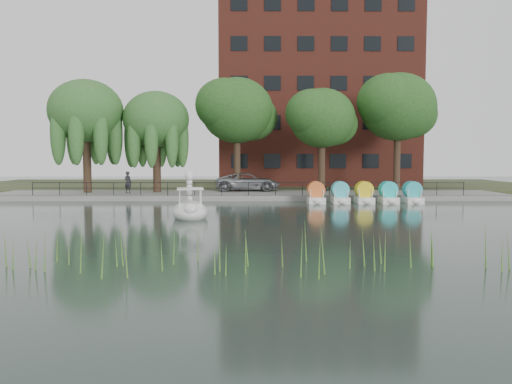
{
  "coord_description": "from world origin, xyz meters",
  "views": [
    {
      "loc": [
        0.35,
        -23.63,
        3.23
      ],
      "look_at": [
        0.5,
        4.0,
        1.3
      ],
      "focal_mm": 35.0,
      "sensor_mm": 36.0,
      "label": 1
    }
  ],
  "objects_px": {
    "minivan": "(248,181)",
    "swan_boat": "(190,208)",
    "bicycle": "(329,188)",
    "pedestrian": "(128,181)"
  },
  "relations": [
    {
      "from": "minivan",
      "to": "swan_boat",
      "type": "distance_m",
      "value": 15.77
    },
    {
      "from": "bicycle",
      "to": "minivan",
      "type": "bearing_deg",
      "value": 59.48
    },
    {
      "from": "bicycle",
      "to": "pedestrian",
      "type": "bearing_deg",
      "value": 89.88
    },
    {
      "from": "minivan",
      "to": "bicycle",
      "type": "height_order",
      "value": "minivan"
    },
    {
      "from": "bicycle",
      "to": "swan_boat",
      "type": "height_order",
      "value": "swan_boat"
    },
    {
      "from": "swan_boat",
      "to": "bicycle",
      "type": "bearing_deg",
      "value": 41.34
    },
    {
      "from": "minivan",
      "to": "swan_boat",
      "type": "xyz_separation_m",
      "value": [
        -2.91,
        -15.48,
        -0.72
      ]
    },
    {
      "from": "minivan",
      "to": "swan_boat",
      "type": "height_order",
      "value": "swan_boat"
    },
    {
      "from": "swan_boat",
      "to": "minivan",
      "type": "bearing_deg",
      "value": 70.72
    },
    {
      "from": "bicycle",
      "to": "swan_boat",
      "type": "bearing_deg",
      "value": 147.19
    }
  ]
}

